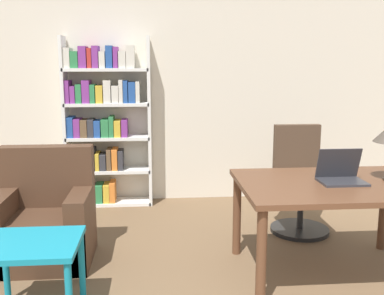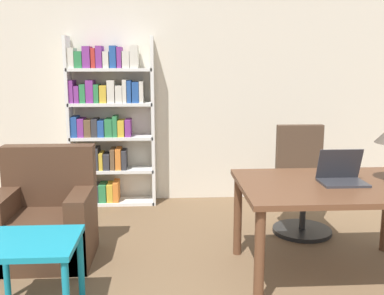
{
  "view_description": "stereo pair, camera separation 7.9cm",
  "coord_description": "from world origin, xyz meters",
  "px_view_note": "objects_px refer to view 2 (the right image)",
  "views": [
    {
      "loc": [
        -0.54,
        -0.82,
        1.64
      ],
      "look_at": [
        -0.26,
        2.57,
        1.0
      ],
      "focal_mm": 42.0,
      "sensor_mm": 36.0,
      "label": 1
    },
    {
      "loc": [
        -0.46,
        -0.83,
        1.64
      ],
      "look_at": [
        -0.26,
        2.57,
        1.0
      ],
      "focal_mm": 42.0,
      "sensor_mm": 36.0,
      "label": 2
    }
  ],
  "objects_px": {
    "desk": "(334,195)",
    "bookshelf": "(106,123)",
    "side_table_blue": "(32,253)",
    "armchair": "(46,223)",
    "office_chair": "(302,187)",
    "laptop": "(341,176)"
  },
  "relations": [
    {
      "from": "desk",
      "to": "armchair",
      "type": "bearing_deg",
      "value": 168.89
    },
    {
      "from": "laptop",
      "to": "office_chair",
      "type": "xyz_separation_m",
      "value": [
        0.0,
        0.97,
        -0.36
      ]
    },
    {
      "from": "desk",
      "to": "laptop",
      "type": "relative_size",
      "value": 4.26
    },
    {
      "from": "desk",
      "to": "office_chair",
      "type": "height_order",
      "value": "office_chair"
    },
    {
      "from": "office_chair",
      "to": "bookshelf",
      "type": "xyz_separation_m",
      "value": [
        -2.01,
        0.99,
        0.51
      ]
    },
    {
      "from": "side_table_blue",
      "to": "bookshelf",
      "type": "height_order",
      "value": "bookshelf"
    },
    {
      "from": "bookshelf",
      "to": "side_table_blue",
      "type": "bearing_deg",
      "value": -94.2
    },
    {
      "from": "armchair",
      "to": "side_table_blue",
      "type": "bearing_deg",
      "value": -80.57
    },
    {
      "from": "laptop",
      "to": "office_chair",
      "type": "height_order",
      "value": "office_chair"
    },
    {
      "from": "armchair",
      "to": "bookshelf",
      "type": "distance_m",
      "value": 1.68
    },
    {
      "from": "desk",
      "to": "bookshelf",
      "type": "bearing_deg",
      "value": 134.78
    },
    {
      "from": "laptop",
      "to": "office_chair",
      "type": "bearing_deg",
      "value": 89.76
    },
    {
      "from": "desk",
      "to": "armchair",
      "type": "distance_m",
      "value": 2.35
    },
    {
      "from": "side_table_blue",
      "to": "armchair",
      "type": "bearing_deg",
      "value": 99.43
    },
    {
      "from": "office_chair",
      "to": "desk",
      "type": "bearing_deg",
      "value": -93.5
    },
    {
      "from": "armchair",
      "to": "office_chair",
      "type": "bearing_deg",
      "value": 12.8
    },
    {
      "from": "laptop",
      "to": "armchair",
      "type": "relative_size",
      "value": 0.36
    },
    {
      "from": "office_chair",
      "to": "laptop",
      "type": "bearing_deg",
      "value": -90.24
    },
    {
      "from": "laptop",
      "to": "bookshelf",
      "type": "xyz_separation_m",
      "value": [
        -2.01,
        1.95,
        0.16
      ]
    },
    {
      "from": "side_table_blue",
      "to": "bookshelf",
      "type": "bearing_deg",
      "value": 85.8
    },
    {
      "from": "desk",
      "to": "side_table_blue",
      "type": "xyz_separation_m",
      "value": [
        -2.13,
        -0.45,
        -0.21
      ]
    },
    {
      "from": "office_chair",
      "to": "bookshelf",
      "type": "height_order",
      "value": "bookshelf"
    }
  ]
}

